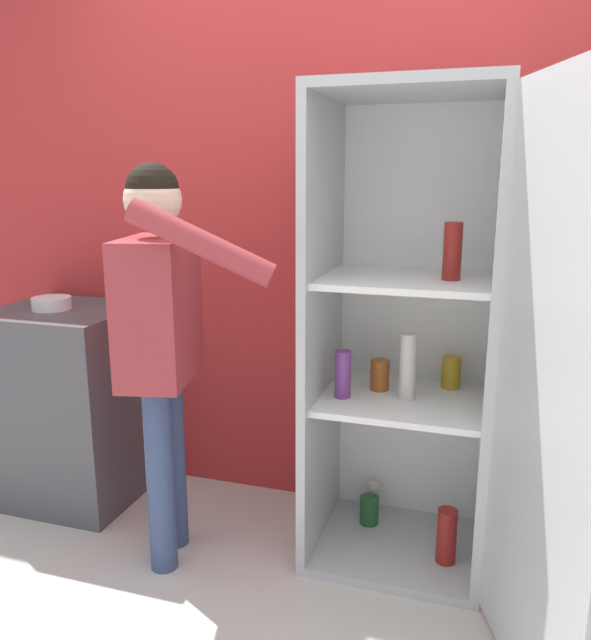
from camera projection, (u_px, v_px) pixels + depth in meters
wall_back at (366, 227)px, 2.65m from camera, size 7.00×0.06×2.55m
refrigerator at (433, 348)px, 2.23m from camera, size 0.94×1.23×1.80m
person at (161, 319)px, 2.30m from camera, size 0.67×0.53×1.54m
counter at (71, 403)px, 2.91m from camera, size 0.63×0.57×0.90m
bowl at (52, 303)px, 2.79m from camera, size 0.17×0.17×0.06m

